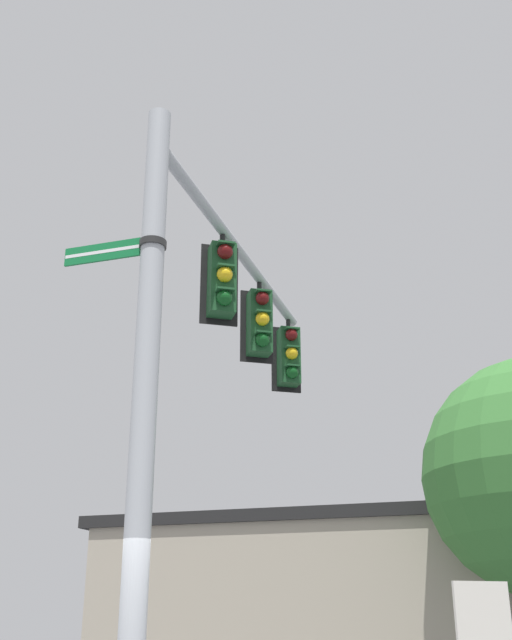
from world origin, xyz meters
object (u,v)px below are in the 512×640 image
(traffic_light_mid_inner, at_px, (260,322))
(traffic_light_mid_outer, at_px, (289,356))
(traffic_light_nearest_pole, at_px, (222,279))
(street_name_sign, at_px, (129,248))

(traffic_light_mid_inner, bearing_deg, traffic_light_mid_outer, -122.65)
(traffic_light_nearest_pole, distance_m, street_name_sign, 2.30)
(street_name_sign, bearing_deg, traffic_light_mid_outer, -125.71)
(traffic_light_nearest_pole, xyz_separation_m, street_name_sign, (1.45, 1.70, -0.53))
(traffic_light_nearest_pole, bearing_deg, traffic_light_mid_outer, -122.65)
(traffic_light_nearest_pole, xyz_separation_m, traffic_light_mid_outer, (-1.89, -2.94, 0.00))
(traffic_light_nearest_pole, relative_size, traffic_light_mid_inner, 1.00)
(traffic_light_mid_inner, relative_size, street_name_sign, 1.20)
(traffic_light_mid_outer, bearing_deg, traffic_light_nearest_pole, 57.35)
(traffic_light_mid_inner, distance_m, street_name_sign, 4.01)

